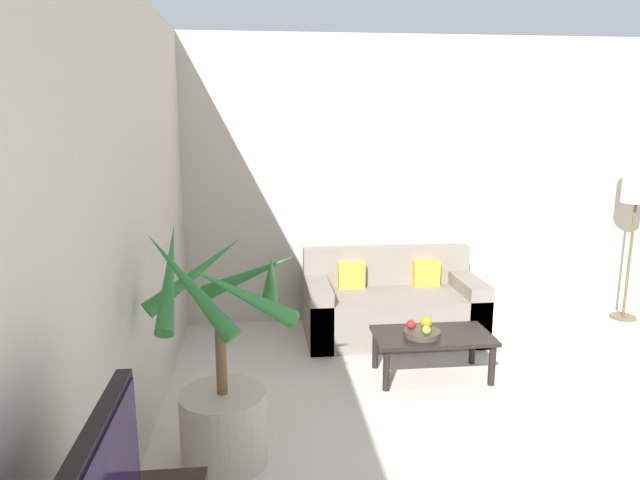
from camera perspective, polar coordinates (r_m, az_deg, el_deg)
The scene contains 10 objects.
wall_back at distance 6.03m, azimuth 20.89°, elevation 5.60°, with size 8.45×0.06×2.70m.
wall_left at distance 2.65m, azimuth -21.99°, elevation -1.56°, with size 0.06×7.27×2.70m.
potted_palm at distance 3.34m, azimuth -9.70°, elevation -14.28°, with size 0.92×0.93×1.40m.
sofa_loveseat at distance 5.23m, azimuth 7.18°, elevation -6.64°, with size 1.56×0.76×0.77m.
floor_lamp at distance 6.21m, azimuth 29.12°, elevation 3.96°, with size 0.27×0.27×1.50m.
coffee_table at distance 4.48m, azimuth 11.18°, elevation -9.77°, with size 0.89×0.48×0.34m.
fruit_bowl at distance 4.39m, azimuth 10.16°, elevation -9.16°, with size 0.27×0.27×0.04m.
apple_red at distance 4.40m, azimuth 9.08°, elevation -8.32°, with size 0.07×0.07×0.07m.
apple_green at distance 4.30m, azimuth 10.60°, elevation -8.85°, with size 0.07×0.07×0.07m.
orange_fruit at distance 4.43m, azimuth 10.58°, elevation -8.07°, with size 0.09×0.09×0.09m.
Camera 1 is at (-2.72, 0.35, 1.93)m, focal length 32.00 mm.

